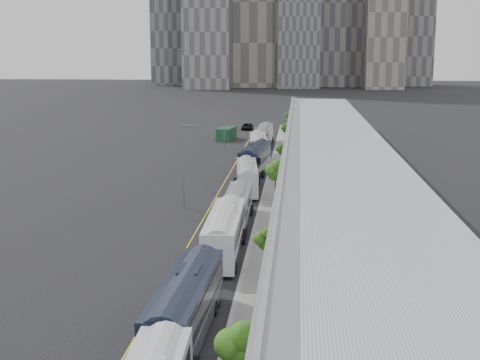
# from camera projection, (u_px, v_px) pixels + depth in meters

# --- Properties ---
(sidewalk) EXTENTS (10.00, 170.00, 0.12)m
(sidewalk) POSITION_uv_depth(u_px,v_px,m) (302.00, 205.00, 76.97)
(sidewalk) COLOR gray
(sidewalk) RESTS_ON ground
(lane_line) EXTENTS (0.12, 160.00, 0.02)m
(lane_line) POSITION_uv_depth(u_px,v_px,m) (212.00, 204.00, 77.89)
(lane_line) COLOR gold
(lane_line) RESTS_ON ground
(depot) EXTENTS (12.45, 160.40, 7.20)m
(depot) POSITION_uv_depth(u_px,v_px,m) (338.00, 177.00, 75.97)
(depot) COLOR gray
(depot) RESTS_ON ground
(bus_1) EXTENTS (3.12, 13.61, 3.96)m
(bus_1) POSITION_uv_depth(u_px,v_px,m) (186.00, 311.00, 41.43)
(bus_1) COLOR black
(bus_1) RESTS_ON ground
(bus_2) EXTENTS (3.02, 13.59, 3.96)m
(bus_2) POSITION_uv_depth(u_px,v_px,m) (225.00, 237.00, 58.07)
(bus_2) COLOR silver
(bus_2) RESTS_ON ground
(bus_3) EXTENTS (2.70, 12.05, 3.51)m
(bus_3) POSITION_uv_depth(u_px,v_px,m) (237.00, 209.00, 69.08)
(bus_3) COLOR gray
(bus_3) RESTS_ON ground
(bus_4) EXTENTS (3.72, 12.79, 3.68)m
(bus_4) POSITION_uv_depth(u_px,v_px,m) (247.00, 179.00, 84.64)
(bus_4) COLOR #AEAFB8
(bus_4) RESTS_ON ground
(bus_5) EXTENTS (4.07, 14.04, 4.05)m
(bus_5) POSITION_uv_depth(u_px,v_px,m) (255.00, 160.00, 98.62)
(bus_5) COLOR black
(bus_5) RESTS_ON ground
(bus_6) EXTENTS (3.86, 13.88, 4.00)m
(bus_6) POSITION_uv_depth(u_px,v_px,m) (258.00, 149.00, 110.55)
(bus_6) COLOR silver
(bus_6) RESTS_ON ground
(bus_7) EXTENTS (2.87, 12.86, 3.76)m
(bus_7) POSITION_uv_depth(u_px,v_px,m) (265.00, 137.00, 126.81)
(bus_7) COLOR gray
(bus_7) RESTS_ON ground
(tree_0) EXTENTS (2.19, 2.19, 4.16)m
(tree_0) POSITION_uv_depth(u_px,v_px,m) (241.00, 343.00, 33.69)
(tree_0) COLOR black
(tree_0) RESTS_ON ground
(tree_1) EXTENTS (1.33, 1.33, 4.10)m
(tree_1) POSITION_uv_depth(u_px,v_px,m) (266.00, 241.00, 50.76)
(tree_1) COLOR black
(tree_1) RESTS_ON ground
(tree_2) EXTENTS (1.97, 1.97, 4.79)m
(tree_2) POSITION_uv_depth(u_px,v_px,m) (276.00, 170.00, 78.38)
(tree_2) COLOR black
(tree_2) RESTS_ON ground
(tree_3) EXTENTS (1.36, 1.36, 4.02)m
(tree_3) POSITION_uv_depth(u_px,v_px,m) (282.00, 150.00, 98.13)
(tree_3) COLOR black
(tree_3) RESTS_ON ground
(tree_4) EXTENTS (1.44, 1.44, 3.95)m
(tree_4) POSITION_uv_depth(u_px,v_px,m) (286.00, 129.00, 126.36)
(tree_4) COLOR black
(tree_4) RESTS_ON ground
(tree_5) EXTENTS (1.15, 1.15, 4.24)m
(tree_5) POSITION_uv_depth(u_px,v_px,m) (289.00, 116.00, 146.83)
(tree_5) COLOR black
(tree_5) RESTS_ON ground
(street_lamp_near) EXTENTS (2.04, 0.22, 9.50)m
(street_lamp_near) POSITION_uv_depth(u_px,v_px,m) (185.00, 161.00, 75.09)
(street_lamp_near) COLOR #59595E
(street_lamp_near) RESTS_ON ground
(street_lamp_far) EXTENTS (2.04, 0.22, 8.42)m
(street_lamp_far) POSITION_uv_depth(u_px,v_px,m) (225.00, 122.00, 121.74)
(street_lamp_far) COLOR #59595E
(street_lamp_far) RESTS_ON ground
(shipping_container) EXTENTS (3.60, 7.04, 2.47)m
(shipping_container) POSITION_uv_depth(u_px,v_px,m) (226.00, 134.00, 134.53)
(shipping_container) COLOR #123B20
(shipping_container) RESTS_ON ground
(suv) EXTENTS (2.45, 5.20, 1.44)m
(suv) POSITION_uv_depth(u_px,v_px,m) (247.00, 127.00, 151.85)
(suv) COLOR black
(suv) RESTS_ON ground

